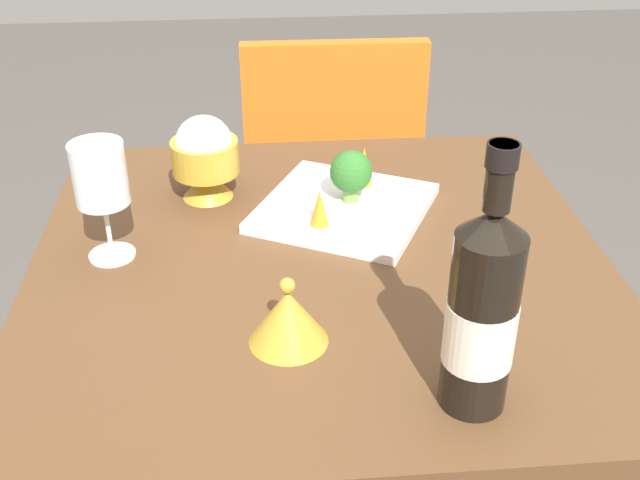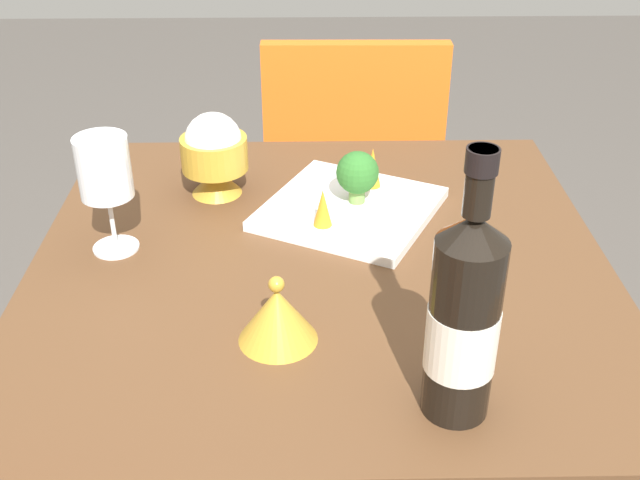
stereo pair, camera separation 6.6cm
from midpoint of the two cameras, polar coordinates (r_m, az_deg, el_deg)
The scene contains 10 objects.
dining_table at distance 1.20m, azimuth -1.59°, elevation -4.99°, with size 0.84×0.84×0.72m.
chair_by_wall at distance 1.87m, azimuth -0.21°, elevation 5.44°, with size 0.41×0.41×0.85m.
wine_bottle at distance 0.84m, azimuth 9.51°, elevation -5.20°, with size 0.08×0.08×0.32m.
wine_glass at distance 1.14m, azimuth -17.34°, elevation 4.37°, with size 0.08×0.08×0.18m.
rice_bowl at distance 1.30m, azimuth -9.83°, elevation 6.04°, with size 0.11×0.11×0.14m.
rice_bowl_lid at distance 0.97m, azimuth -4.31°, elevation -5.59°, with size 0.10×0.10×0.09m.
serving_plate at distance 1.26m, azimuth 0.25°, elevation 2.33°, with size 0.34×0.34×0.02m.
broccoli_floret at distance 1.24m, azimuth 0.75°, elevation 4.90°, with size 0.07×0.07×0.09m.
carrot_garnish_left at distance 1.30m, azimuth 1.75°, elevation 5.38°, with size 0.03×0.03×0.07m.
carrot_garnish_right at distance 1.18m, azimuth -1.63°, elevation 2.35°, with size 0.03×0.03×0.06m.
Camera 1 is at (0.97, -0.08, 1.33)m, focal length 43.98 mm.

